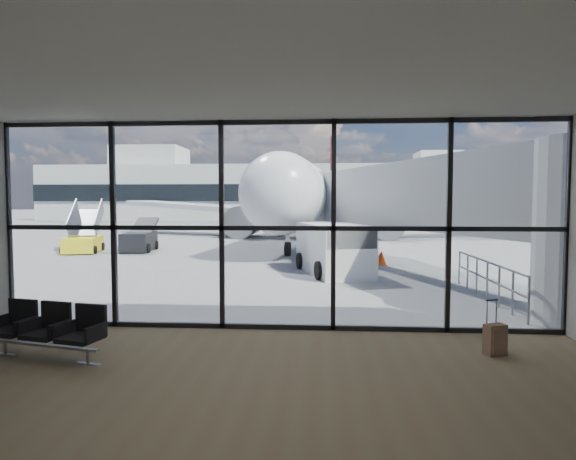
# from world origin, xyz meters

# --- Properties ---
(ground) EXTENTS (220.00, 220.00, 0.00)m
(ground) POSITION_xyz_m (0.00, 40.00, 0.00)
(ground) COLOR slate
(ground) RESTS_ON ground
(lounge_shell) EXTENTS (12.02, 8.01, 4.51)m
(lounge_shell) POSITION_xyz_m (0.00, -4.80, 2.65)
(lounge_shell) COLOR brown
(lounge_shell) RESTS_ON ground
(glass_curtain_wall) EXTENTS (12.10, 0.12, 4.50)m
(glass_curtain_wall) POSITION_xyz_m (0.00, 0.00, 2.25)
(glass_curtain_wall) COLOR white
(glass_curtain_wall) RESTS_ON ground
(jet_bridge) EXTENTS (8.00, 16.50, 4.33)m
(jet_bridge) POSITION_xyz_m (4.90, 7.07, 2.76)
(jet_bridge) COLOR #9EA2A4
(jet_bridge) RESTS_ON ground
(apron_railing) EXTENTS (0.06, 5.46, 1.11)m
(apron_railing) POSITION_xyz_m (5.60, 3.50, 0.72)
(apron_railing) COLOR gray
(apron_railing) RESTS_ON ground
(far_terminal) EXTENTS (80.00, 12.20, 11.00)m
(far_terminal) POSITION_xyz_m (-0.59, 61.97, 4.21)
(far_terminal) COLOR #A7A7A2
(far_terminal) RESTS_ON ground
(tree_0) EXTENTS (4.95, 4.95, 7.12)m
(tree_0) POSITION_xyz_m (-45.00, 72.00, 4.63)
(tree_0) COLOR #382619
(tree_0) RESTS_ON ground
(tree_1) EXTENTS (5.61, 5.61, 8.07)m
(tree_1) POSITION_xyz_m (-39.00, 72.00, 5.25)
(tree_1) COLOR #382619
(tree_1) RESTS_ON ground
(tree_2) EXTENTS (6.27, 6.27, 9.03)m
(tree_2) POSITION_xyz_m (-33.00, 72.00, 5.88)
(tree_2) COLOR #382619
(tree_2) RESTS_ON ground
(tree_3) EXTENTS (4.95, 4.95, 7.12)m
(tree_3) POSITION_xyz_m (-27.00, 72.00, 4.63)
(tree_3) COLOR #382619
(tree_3) RESTS_ON ground
(tree_4) EXTENTS (5.61, 5.61, 8.07)m
(tree_4) POSITION_xyz_m (-21.00, 72.00, 5.25)
(tree_4) COLOR #382619
(tree_4) RESTS_ON ground
(tree_5) EXTENTS (6.27, 6.27, 9.03)m
(tree_5) POSITION_xyz_m (-15.00, 72.00, 5.88)
(tree_5) COLOR #382619
(tree_5) RESTS_ON ground
(seating_row) EXTENTS (2.19, 1.06, 0.97)m
(seating_row) POSITION_xyz_m (-3.86, -2.13, 0.54)
(seating_row) COLOR gray
(seating_row) RESTS_ON ground
(suitcase) EXTENTS (0.42, 0.36, 1.00)m
(suitcase) POSITION_xyz_m (4.07, -1.51, 0.30)
(suitcase) COLOR brown
(suitcase) RESTS_ON ground
(airliner) EXTENTS (33.70, 39.15, 10.09)m
(airliner) POSITION_xyz_m (0.70, 28.94, 3.07)
(airliner) COLOR silver
(airliner) RESTS_ON ground
(service_van) EXTENTS (3.03, 4.73, 1.90)m
(service_van) POSITION_xyz_m (1.45, 8.21, 0.98)
(service_van) COLOR white
(service_van) RESTS_ON ground
(belt_loader) EXTENTS (1.90, 4.10, 1.83)m
(belt_loader) POSITION_xyz_m (-9.17, 15.93, 0.61)
(belt_loader) COLOR black
(belt_loader) RESTS_ON ground
(mobile_stairs) EXTENTS (2.32, 3.58, 2.33)m
(mobile_stairs) POSITION_xyz_m (-12.01, 15.13, 0.56)
(mobile_stairs) COLOR yellow
(mobile_stairs) RESTS_ON ground
(traffic_cone_a) EXTENTS (0.41, 0.41, 0.59)m
(traffic_cone_a) POSITION_xyz_m (0.02, 15.26, 0.28)
(traffic_cone_a) COLOR red
(traffic_cone_a) RESTS_ON ground
(traffic_cone_b) EXTENTS (0.46, 0.46, 0.66)m
(traffic_cone_b) POSITION_xyz_m (3.59, 10.84, 0.31)
(traffic_cone_b) COLOR #F0470C
(traffic_cone_b) RESTS_ON ground
(traffic_cone_c) EXTENTS (0.36, 0.36, 0.52)m
(traffic_cone_c) POSITION_xyz_m (3.60, 11.46, 0.25)
(traffic_cone_c) COLOR #FF430D
(traffic_cone_c) RESTS_ON ground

